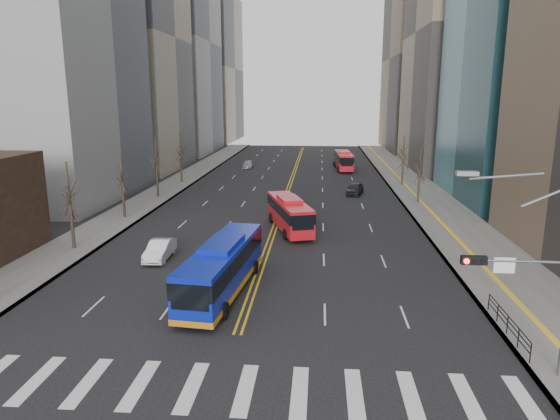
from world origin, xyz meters
name	(u,v)px	position (x,y,z in m)	size (l,w,h in m)	color
ground	(218,388)	(0.00, 0.00, 0.00)	(220.00, 220.00, 0.00)	black
sidewalk_right	(422,195)	(17.50, 45.00, 0.07)	(7.00, 130.00, 0.15)	slate
sidewalk_left	(164,191)	(-16.50, 45.00, 0.07)	(5.00, 130.00, 0.15)	slate
crosswalk	(218,388)	(0.00, 0.00, 0.01)	(26.70, 4.00, 0.01)	silver
centerline	(291,181)	(0.00, 55.00, 0.01)	(0.55, 100.00, 0.01)	gold
office_towers	(297,26)	(0.12, 68.51, 23.92)	(83.00, 134.00, 58.00)	gray
signal_mast	(538,276)	(13.77, 2.00, 4.86)	(5.37, 0.37, 9.39)	slate
pedestrian_railing	(508,322)	(14.30, 6.00, 0.82)	(0.06, 6.06, 1.02)	black
street_trees	(216,167)	(-7.18, 34.55, 4.87)	(35.20, 47.20, 7.60)	#2F261C
blue_bus	(222,266)	(-1.87, 10.78, 1.81)	(3.72, 12.06, 3.46)	#0B1DA7
red_bus_near	(289,212)	(1.47, 26.67, 1.77)	(5.12, 10.15, 3.18)	red
red_bus_far	(344,159)	(8.39, 67.44, 1.83)	(3.07, 10.39, 3.28)	red
car_white	(160,250)	(-8.11, 17.20, 0.73)	(1.55, 4.45, 1.47)	white
car_dark_mid	(355,189)	(8.90, 45.03, 0.76)	(1.79, 4.45, 1.52)	black
car_silver	(248,165)	(-8.52, 68.23, 0.59)	(1.66, 4.08, 1.18)	#939498
car_dark_far	(339,162)	(7.92, 74.34, 0.54)	(1.78, 3.85, 1.07)	black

